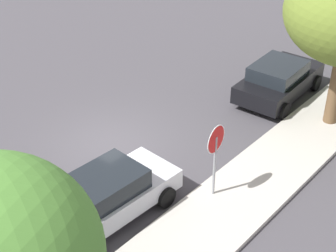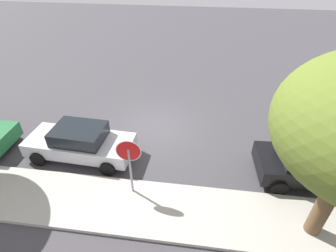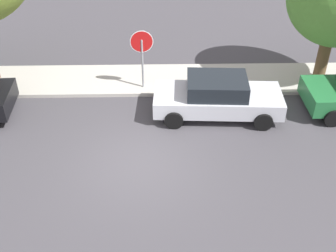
# 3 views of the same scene
# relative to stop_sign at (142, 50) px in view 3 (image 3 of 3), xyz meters

# --- Properties ---
(ground_plane) EXTENTS (60.00, 60.00, 0.00)m
(ground_plane) POSITION_rel_stop_sign_xyz_m (-0.01, -4.30, -1.72)
(ground_plane) COLOR #423F44
(sidewalk_curb) EXTENTS (32.00, 2.35, 0.14)m
(sidewalk_curb) POSITION_rel_stop_sign_xyz_m (-0.01, 0.65, -1.65)
(sidewalk_curb) COLOR #B2ADA3
(sidewalk_curb) RESTS_ON ground_plane
(stop_sign) EXTENTS (0.86, 0.08, 2.47)m
(stop_sign) POSITION_rel_stop_sign_xyz_m (0.00, 0.00, 0.00)
(stop_sign) COLOR gray
(stop_sign) RESTS_ON ground_plane
(parked_car_silver) EXTENTS (4.55, 2.14, 1.48)m
(parked_car_silver) POSITION_rel_stop_sign_xyz_m (2.66, -1.74, -0.97)
(parked_car_silver) COLOR silver
(parked_car_silver) RESTS_ON ground_plane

